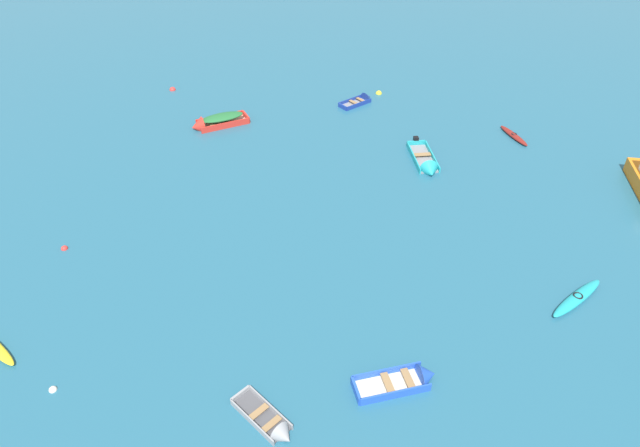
{
  "coord_description": "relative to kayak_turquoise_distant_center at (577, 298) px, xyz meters",
  "views": [
    {
      "loc": [
        1.58,
        -2.71,
        18.24
      ],
      "look_at": [
        0.0,
        20.86,
        0.15
      ],
      "focal_mm": 31.93,
      "sensor_mm": 36.0,
      "label": 1
    }
  ],
  "objects": [
    {
      "name": "rowboat_grey_far_left",
      "position": [
        -12.65,
        -7.33,
        -0.04
      ],
      "size": [
        2.67,
        2.49,
        0.85
      ],
      "color": "#4C4C51",
      "rests_on": "ground_plane"
    },
    {
      "name": "kayak_turquoise_distant_center",
      "position": [
        0.0,
        0.0,
        0.0
      ],
      "size": [
        3.07,
        2.9,
        0.35
      ],
      "color": "teal",
      "rests_on": "ground_plane"
    },
    {
      "name": "rowboat_deep_blue_outer_right",
      "position": [
        -9.76,
        19.79,
        -0.03
      ],
      "size": [
        2.61,
        2.49,
        0.89
      ],
      "color": "gray",
      "rests_on": "ground_plane"
    },
    {
      "name": "rowboat_red_midfield_left",
      "position": [
        -19.77,
        15.28,
        0.16
      ],
      "size": [
        4.0,
        3.02,
        1.23
      ],
      "color": "beige",
      "rests_on": "ground_plane"
    },
    {
      "name": "kayak_maroon_back_row_left",
      "position": [
        0.24,
        15.08,
        -0.03
      ],
      "size": [
        1.59,
        2.85,
        0.28
      ],
      "color": "maroon",
      "rests_on": "ground_plane"
    },
    {
      "name": "mooring_buoy_between_boats_right",
      "position": [
        -8.52,
        21.26,
        -0.17
      ],
      "size": [
        0.47,
        0.47,
        0.47
      ],
      "primitive_type": "sphere",
      "color": "yellow",
      "rests_on": "ground_plane"
    },
    {
      "name": "mooring_buoy_near_foreground",
      "position": [
        -24.18,
        20.87,
        -0.17
      ],
      "size": [
        0.47,
        0.47,
        0.47
      ],
      "primitive_type": "sphere",
      "color": "red",
      "rests_on": "ground_plane"
    },
    {
      "name": "mooring_buoy_central",
      "position": [
        -24.44,
        1.99,
        -0.17
      ],
      "size": [
        0.34,
        0.34,
        0.34
      ],
      "primitive_type": "sphere",
      "color": "red",
      "rests_on": "ground_plane"
    },
    {
      "name": "rowboat_turquoise_outer_left",
      "position": [
        -5.77,
        10.89,
        0.0
      ],
      "size": [
        1.87,
        4.23,
        1.14
      ],
      "color": "gray",
      "rests_on": "ground_plane"
    },
    {
      "name": "mooring_buoy_trailing",
      "position": [
        -21.33,
        -6.21,
        -0.17
      ],
      "size": [
        0.31,
        0.31,
        0.31
      ],
      "primitive_type": "sphere",
      "color": "silver",
      "rests_on": "ground_plane"
    },
    {
      "name": "rowboat_blue_cluster_inner",
      "position": [
        -7.67,
        -4.93,
        0.01
      ],
      "size": [
        3.42,
        2.02,
        1.02
      ],
      "color": "beige",
      "rests_on": "ground_plane"
    }
  ]
}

